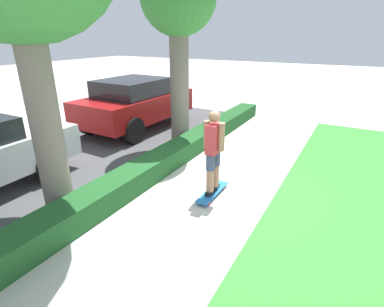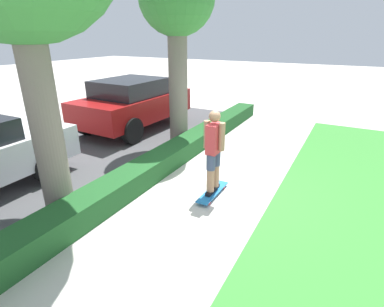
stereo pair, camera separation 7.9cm
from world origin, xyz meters
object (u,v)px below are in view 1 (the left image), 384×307
skater_person (213,151)px  parked_car_middle (135,103)px  skateboard (212,192)px  tree_mid (178,6)px

skater_person → parked_car_middle: size_ratio=0.40×
skateboard → skater_person: (0.00, 0.00, 0.87)m
tree_mid → parked_car_middle: size_ratio=1.18×
skateboard → parked_car_middle: parked_car_middle is taller
parked_car_middle → skater_person: bearing=-122.4°
skater_person → parked_car_middle: 5.02m
skater_person → tree_mid: size_ratio=0.34×
parked_car_middle → skateboard: bearing=-122.4°
skateboard → parked_car_middle: (2.82, 4.16, 0.80)m
skater_person → parked_car_middle: (2.82, 4.16, -0.07)m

